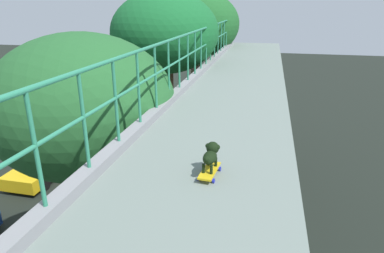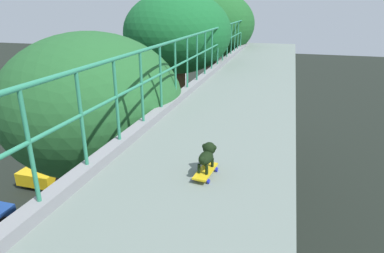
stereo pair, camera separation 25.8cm
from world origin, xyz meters
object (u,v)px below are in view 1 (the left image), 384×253
Objects in this scene: car_red_taxi_fifth at (75,215)px; city_bus at (139,80)px; small_dog at (211,154)px; car_yellow_cab_sixth at (47,162)px; toy_skateboard at (209,171)px.

city_bus reaches higher than car_red_taxi_fifth.
small_dog reaches higher than car_red_taxi_fifth.
toy_skateboard reaches higher than car_yellow_cab_sixth.
car_red_taxi_fifth is 0.40× the size of city_bus.
car_red_taxi_fifth is 9.76m from toy_skateboard.
toy_skateboard is at bearing -66.03° from city_bus.
small_dog is (9.74, -9.17, 5.64)m from car_yellow_cab_sixth.
car_red_taxi_fifth is at bearing -76.76° from city_bus.
car_yellow_cab_sixth is 0.42× the size of city_bus.
city_bus is (-0.14, 12.98, 1.37)m from car_yellow_cab_sixth.
car_red_taxi_fifth is 5.28m from car_yellow_cab_sixth.
city_bus is at bearing 90.62° from car_yellow_cab_sixth.
toy_skateboard is at bearing -42.96° from car_red_taxi_fifth.
small_dog is (5.96, -5.49, 5.60)m from car_red_taxi_fifth.
car_red_taxi_fifth reaches higher than car_yellow_cab_sixth.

